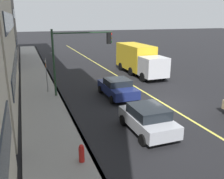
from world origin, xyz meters
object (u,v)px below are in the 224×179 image
at_px(traffic_light_mast, 78,50).
at_px(fire_hydrant, 82,155).
at_px(car_silver, 148,119).
at_px(truck_yellow, 139,59).
at_px(car_navy, 117,88).
at_px(street_sign_post, 46,73).

relative_size(traffic_light_mast, fire_hydrant, 5.49).
bearing_deg(car_silver, truck_yellow, -24.12).
distance_m(car_silver, truck_yellow, 14.13).
xyz_separation_m(car_navy, traffic_light_mast, (1.49, 2.63, 2.86)).
xyz_separation_m(traffic_light_mast, street_sign_post, (1.18, 2.41, -1.90)).
xyz_separation_m(truck_yellow, traffic_light_mast, (-5.14, 7.70, 1.94)).
relative_size(car_silver, truck_yellow, 0.47).
bearing_deg(street_sign_post, traffic_light_mast, -116.10).
relative_size(truck_yellow, street_sign_post, 2.84).
relative_size(car_silver, fire_hydrant, 4.05).
bearing_deg(traffic_light_mast, car_navy, -119.50).
xyz_separation_m(car_silver, street_sign_post, (8.91, 4.35, 0.93)).
relative_size(car_navy, street_sign_post, 1.48).
xyz_separation_m(truck_yellow, fire_hydrant, (-14.63, 9.81, -1.19)).
bearing_deg(car_silver, fire_hydrant, 113.45).
bearing_deg(traffic_light_mast, car_silver, -165.92).
bearing_deg(street_sign_post, car_silver, -154.00).
distance_m(car_navy, truck_yellow, 8.40).
bearing_deg(car_navy, street_sign_post, 62.10).
height_order(car_navy, fire_hydrant, car_navy).
distance_m(traffic_light_mast, fire_hydrant, 10.21).
distance_m(truck_yellow, street_sign_post, 10.86).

